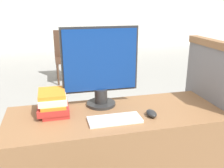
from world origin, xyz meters
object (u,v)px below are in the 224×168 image
mouse (151,113)px  far_chair (67,54)px  keyboard (115,120)px  book_stack (53,103)px  monitor (100,67)px

mouse → far_chair: 3.30m
keyboard → mouse: size_ratio=3.19×
book_stack → far_chair: 3.10m
monitor → far_chair: 3.06m
far_chair → monitor: bearing=-81.9°
keyboard → mouse: (0.25, 0.01, 0.01)m
book_stack → keyboard: bearing=-30.3°
keyboard → far_chair: (-0.07, 3.28, -0.22)m
monitor → mouse: bearing=-43.0°
monitor → far_chair: monitor is taller
keyboard → book_stack: book_stack is taller
keyboard → mouse: mouse is taller
monitor → keyboard: monitor is taller
mouse → book_stack: 0.64m
keyboard → monitor: bearing=96.9°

